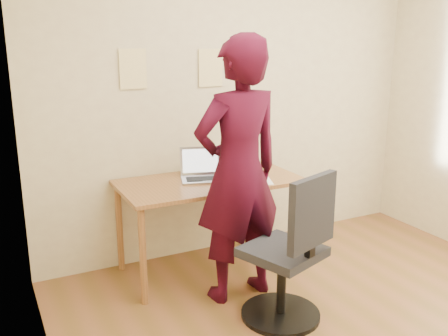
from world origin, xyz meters
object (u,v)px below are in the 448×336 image
phone (243,183)px  person (238,172)px  desk (210,191)px  office_chair (291,260)px  laptop (202,172)px

phone → person: person is taller
desk → office_chair: (0.13, -0.93, -0.22)m
laptop → person: person is taller
laptop → office_chair: size_ratio=0.39×
person → laptop: bearing=-90.9°
phone → person: (-0.18, -0.26, 0.18)m
laptop → phone: 0.35m
laptop → phone: bearing=-34.1°
desk → person: person is taller
desk → person: (-0.00, -0.47, 0.27)m
office_chair → laptop: bearing=80.2°
desk → phone: 0.29m
desk → office_chair: office_chair is taller
phone → person: 0.36m
office_chair → person: 0.68m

